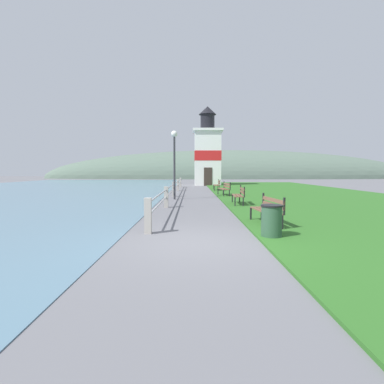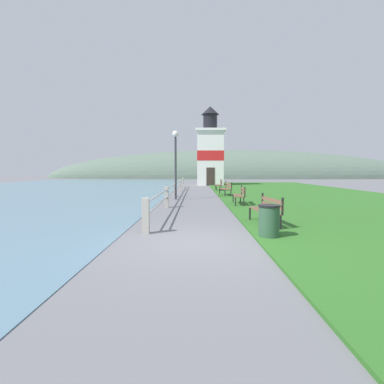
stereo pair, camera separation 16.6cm
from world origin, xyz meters
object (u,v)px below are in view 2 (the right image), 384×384
(lighthouse, at_px, (210,153))
(park_bench_far, at_px, (226,188))
(park_bench_near, at_px, (267,208))
(park_bench_midway, at_px, (240,194))
(park_bench_by_lighthouse, at_px, (219,184))
(trash_bin, at_px, (269,222))
(lamp_post, at_px, (176,152))

(lighthouse, bearing_deg, park_bench_far, -88.37)
(park_bench_near, height_order, lighthouse, lighthouse)
(park_bench_near, height_order, park_bench_midway, same)
(park_bench_near, bearing_deg, park_bench_by_lighthouse, -95.06)
(park_bench_near, distance_m, park_bench_by_lighthouse, 15.70)
(trash_bin, bearing_deg, park_bench_midway, 87.31)
(park_bench_midway, distance_m, park_bench_by_lighthouse, 10.28)
(park_bench_midway, bearing_deg, lamp_post, -38.20)
(park_bench_far, bearing_deg, lamp_post, 29.28)
(trash_bin, bearing_deg, lighthouse, 90.45)
(park_bench_near, xyz_separation_m, park_bench_by_lighthouse, (-0.20, 15.70, -0.00))
(park_bench_by_lighthouse, relative_size, trash_bin, 1.97)
(park_bench_far, height_order, trash_bin, park_bench_far)
(park_bench_near, distance_m, park_bench_midway, 5.42)
(park_bench_by_lighthouse, distance_m, trash_bin, 17.42)
(park_bench_near, relative_size, lighthouse, 0.20)
(park_bench_midway, xyz_separation_m, park_bench_by_lighthouse, (-0.19, 10.28, -0.00))
(park_bench_far, bearing_deg, park_bench_by_lighthouse, -95.99)
(park_bench_near, relative_size, trash_bin, 2.13)
(park_bench_midway, bearing_deg, trash_bin, 90.69)
(park_bench_far, bearing_deg, park_bench_midway, 84.77)
(lamp_post, bearing_deg, park_bench_near, -68.30)
(park_bench_near, xyz_separation_m, trash_bin, (-0.35, -1.72, -0.11))
(park_bench_far, relative_size, trash_bin, 2.20)
(park_bench_far, distance_m, trash_bin, 12.38)
(park_bench_by_lighthouse, bearing_deg, park_bench_far, 91.50)
(lighthouse, xyz_separation_m, lamp_post, (-2.77, -16.79, -0.96))
(park_bench_midway, bearing_deg, park_bench_by_lighthouse, -85.56)
(park_bench_by_lighthouse, height_order, lamp_post, lamp_post)
(park_bench_far, distance_m, park_bench_by_lighthouse, 5.04)
(lamp_post, bearing_deg, lighthouse, 80.64)
(lighthouse, bearing_deg, park_bench_near, -88.73)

